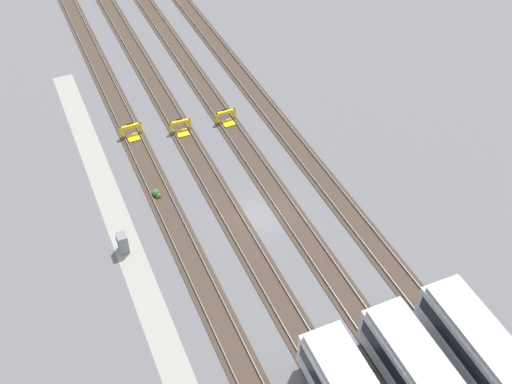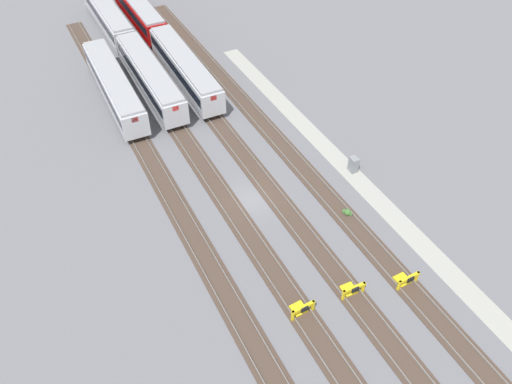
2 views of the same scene
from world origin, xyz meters
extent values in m
plane|color=slate|center=(0.00, 0.00, 0.00)|extent=(400.00, 400.00, 0.00)
cube|color=#9E9E93|center=(0.00, -10.47, 0.00)|extent=(54.00, 2.00, 0.01)
cube|color=#47382D|center=(0.00, -6.54, 0.03)|extent=(90.00, 2.24, 0.06)
cube|color=slate|center=(0.00, -5.82, 0.14)|extent=(90.00, 0.07, 0.15)
cube|color=slate|center=(0.00, -7.26, 0.14)|extent=(90.00, 0.07, 0.15)
cube|color=#47382D|center=(0.00, -2.18, 0.03)|extent=(90.00, 2.24, 0.06)
cube|color=slate|center=(0.00, -1.46, 0.14)|extent=(90.00, 0.07, 0.15)
cube|color=slate|center=(0.00, -2.90, 0.14)|extent=(90.00, 0.07, 0.15)
cube|color=#47382D|center=(0.00, 2.18, 0.03)|extent=(90.00, 2.24, 0.06)
cube|color=slate|center=(0.00, 2.90, 0.14)|extent=(90.00, 0.07, 0.15)
cube|color=slate|center=(0.00, 1.46, 0.14)|extent=(90.00, 0.07, 0.15)
cube|color=#47382D|center=(0.00, 6.54, 0.03)|extent=(90.00, 2.24, 0.06)
cube|color=slate|center=(0.00, 7.26, 0.14)|extent=(90.00, 0.07, 0.15)
cube|color=slate|center=(0.00, 5.82, 0.14)|extent=(90.00, 0.07, 0.15)
cube|color=red|center=(13.00, 6.65, 3.05)|extent=(0.09, 0.70, 0.56)
cube|color=black|center=(16.38, 6.59, 0.35)|extent=(3.64, 2.30, 0.70)
cube|color=red|center=(13.00, 2.27, 3.05)|extent=(0.09, 0.70, 0.56)
cube|color=black|center=(16.38, 2.24, 0.35)|extent=(3.62, 2.27, 0.70)
cube|color=red|center=(13.00, -2.05, 3.05)|extent=(0.09, 0.70, 0.56)
cube|color=yellow|center=(-14.32, -5.64, 0.57)|extent=(0.18, 0.18, 1.15)
cube|color=yellow|center=(-14.28, -7.44, 0.57)|extent=(0.18, 0.18, 1.15)
cube|color=yellow|center=(-14.30, -6.54, 1.00)|extent=(0.28, 2.00, 0.30)
cube|color=yellow|center=(-13.75, -6.53, 0.09)|extent=(1.12, 1.10, 0.18)
cube|color=black|center=(-14.48, -6.54, 1.00)|extent=(0.13, 0.60, 0.44)
cube|color=yellow|center=(-13.08, -1.28, 0.57)|extent=(0.19, 0.19, 1.15)
cube|color=yellow|center=(-13.16, -3.08, 0.57)|extent=(0.19, 0.19, 1.15)
cube|color=yellow|center=(-13.12, -2.18, 1.00)|extent=(0.32, 2.01, 0.30)
cube|color=yellow|center=(-12.57, -2.20, 0.09)|extent=(1.14, 1.12, 0.18)
cube|color=black|center=(-13.30, -2.17, 1.00)|extent=(0.14, 0.60, 0.44)
cube|color=yellow|center=(-12.87, 3.08, 0.57)|extent=(0.19, 0.19, 1.15)
cube|color=yellow|center=(-12.79, 1.28, 0.57)|extent=(0.19, 0.19, 1.15)
cube|color=yellow|center=(-12.83, 2.18, 1.00)|extent=(0.33, 2.01, 0.30)
cube|color=yellow|center=(-12.28, 2.21, 0.09)|extent=(1.15, 1.13, 0.18)
cube|color=black|center=(-13.01, 2.17, 1.00)|extent=(0.15, 0.60, 0.44)
cube|color=gray|center=(-0.93, -10.78, 0.80)|extent=(0.90, 0.70, 1.60)
cube|color=#333338|center=(-0.93, -11.14, 1.04)|extent=(0.70, 0.04, 0.36)
sphere|color=#427033|center=(-5.68, -6.86, 0.28)|extent=(0.64, 0.64, 0.64)
sphere|color=#427033|center=(-5.38, -6.74, 0.18)|extent=(0.44, 0.44, 0.44)
sphere|color=#427033|center=(-5.90, -7.04, 0.14)|extent=(0.36, 0.36, 0.36)
camera|label=1|loc=(30.14, -13.83, 33.69)|focal=42.00mm
camera|label=2|loc=(-29.71, 14.81, 32.56)|focal=35.00mm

